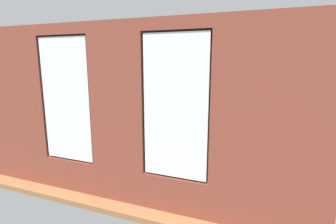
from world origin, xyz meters
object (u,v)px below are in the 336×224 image
(cup_ceramic, at_px, (195,131))
(potted_plant_mid_room_small, at_px, (212,142))
(potted_plant_by_left_couch, at_px, (260,135))
(potted_plant_foreground_right, at_px, (125,108))
(potted_plant_corner_near_left, at_px, (282,113))
(coffee_table, at_px, (181,135))
(candle_jar, at_px, (178,130))
(remote_gray, at_px, (183,134))
(potted_plant_corner_far_left, at_px, (288,176))
(couch_left, at_px, (275,153))
(papasan_chair, at_px, (159,119))
(potted_plant_between_couches, at_px, (173,144))
(potted_plant_near_tv, at_px, (87,122))
(remote_black, at_px, (168,133))
(table_plant_small, at_px, (182,129))
(couch_by_window, at_px, (111,163))
(media_console, at_px, (95,129))
(tv_flatscreen, at_px, (94,111))

(cup_ceramic, relative_size, potted_plant_mid_room_small, 0.31)
(potted_plant_by_left_couch, distance_m, potted_plant_foreground_right, 4.79)
(cup_ceramic, bearing_deg, potted_plant_corner_near_left, -149.01)
(coffee_table, xyz_separation_m, candle_jar, (0.15, -0.11, 0.10))
(remote_gray, xyz_separation_m, potted_plant_corner_far_left, (-2.51, 2.41, 0.24))
(potted_plant_foreground_right, bearing_deg, couch_left, 158.64)
(papasan_chair, relative_size, potted_plant_between_couches, 0.81)
(cup_ceramic, bearing_deg, papasan_chair, -33.95)
(potted_plant_corner_near_left, distance_m, potted_plant_near_tv, 5.66)
(papasan_chair, distance_m, potted_plant_corner_near_left, 3.86)
(remote_black, height_order, remote_gray, same)
(coffee_table, height_order, potted_plant_near_tv, potted_plant_near_tv)
(candle_jar, xyz_separation_m, potted_plant_corner_near_left, (-2.76, -1.41, 0.45))
(cup_ceramic, bearing_deg, potted_plant_foreground_right, -23.69)
(remote_gray, relative_size, potted_plant_corner_far_left, 0.14)
(coffee_table, height_order, potted_plant_mid_room_small, coffee_table)
(coffee_table, bearing_deg, potted_plant_near_tv, 22.69)
(remote_black, height_order, papasan_chair, papasan_chair)
(coffee_table, bearing_deg, table_plant_small, -90.00)
(potted_plant_mid_room_small, distance_m, potted_plant_corner_near_left, 2.38)
(couch_by_window, bearing_deg, table_plant_small, -106.31)
(remote_gray, relative_size, potted_plant_near_tv, 0.16)
(potted_plant_near_tv, xyz_separation_m, potted_plant_foreground_right, (0.24, -2.50, -0.05))
(cup_ceramic, distance_m, remote_black, 0.77)
(media_console, height_order, potted_plant_foreground_right, potted_plant_foreground_right)
(coffee_table, distance_m, potted_plant_by_left_couch, 2.22)
(coffee_table, bearing_deg, couch_by_window, 73.69)
(couch_by_window, relative_size, tv_flatscreen, 1.62)
(coffee_table, bearing_deg, candle_jar, -35.40)
(couch_left, distance_m, cup_ceramic, 2.23)
(candle_jar, xyz_separation_m, potted_plant_between_couches, (-0.78, 2.50, 0.44))
(remote_gray, distance_m, potted_plant_mid_room_small, 0.81)
(couch_left, height_order, potted_plant_between_couches, potted_plant_between_couches)
(media_console, height_order, potted_plant_by_left_couch, potted_plant_by_left_couch)
(couch_left, distance_m, potted_plant_between_couches, 2.67)
(cup_ceramic, xyz_separation_m, papasan_chair, (1.55, -1.04, -0.01))
(tv_flatscreen, distance_m, potted_plant_by_left_couch, 5.13)
(potted_plant_near_tv, bearing_deg, potted_plant_between_couches, 155.97)
(table_plant_small, relative_size, remote_black, 1.43)
(couch_left, height_order, remote_black, couch_left)
(remote_gray, xyz_separation_m, potted_plant_corner_near_left, (-2.52, -1.65, 0.49))
(media_console, relative_size, potted_plant_mid_room_small, 3.36)
(coffee_table, height_order, remote_black, remote_black)
(couch_by_window, distance_m, potted_plant_near_tv, 2.27)
(couch_left, relative_size, table_plant_small, 7.60)
(couch_left, height_order, media_console, couch_left)
(table_plant_small, relative_size, potted_plant_near_tv, 0.22)
(potted_plant_near_tv, bearing_deg, media_console, -62.30)
(papasan_chair, height_order, potted_plant_corner_far_left, potted_plant_corner_far_left)
(coffee_table, relative_size, tv_flatscreen, 1.11)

